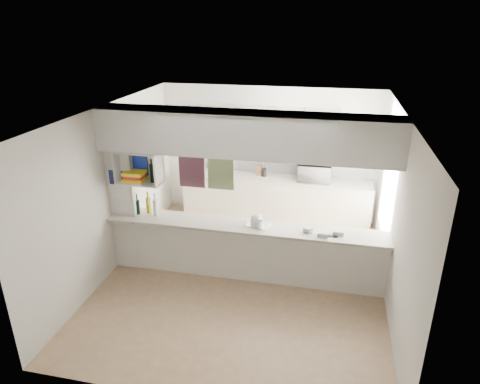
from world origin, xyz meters
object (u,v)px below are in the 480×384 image
(dish_rack, at_px, (258,220))
(microwave, at_px, (315,172))
(bowl, at_px, (313,162))
(wine_bottles, at_px, (147,206))

(dish_rack, bearing_deg, microwave, 85.12)
(microwave, xyz_separation_m, dish_rack, (-0.70, -2.06, -0.09))
(bowl, height_order, wine_bottles, bowl)
(microwave, height_order, wine_bottles, wine_bottles)
(bowl, relative_size, wine_bottles, 0.69)
(dish_rack, xyz_separation_m, wine_bottles, (-1.76, 0.01, 0.06))
(microwave, height_order, dish_rack, microwave)
(bowl, xyz_separation_m, dish_rack, (-0.65, -2.06, -0.29))
(microwave, relative_size, dish_rack, 1.47)
(bowl, height_order, dish_rack, bowl)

